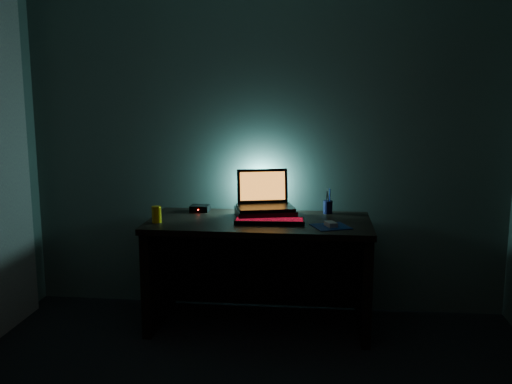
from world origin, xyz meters
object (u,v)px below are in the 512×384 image
pen_cup (328,207)px  mouse (331,224)px  juice_glass (156,214)px  router (200,208)px  keyboard (270,221)px  laptop (264,199)px

pen_cup → mouse: bearing=-88.2°
mouse → juice_glass: 1.15m
juice_glass → router: juice_glass is taller
pen_cup → router: (-0.92, -0.03, -0.02)m
mouse → juice_glass: size_ratio=0.86×
juice_glass → mouse: bearing=-0.1°
keyboard → mouse: 0.41m
laptop → keyboard: bearing=-90.0°
keyboard → router: 0.62m
pen_cup → juice_glass: bearing=-160.2°
laptop → router: bearing=155.3°
mouse → pen_cup: 0.41m
pen_cup → juice_glass: (-1.14, -0.41, 0.01)m
keyboard → pen_cup: pen_cup is taller
keyboard → router: bearing=146.4°
juice_glass → router: (0.21, 0.38, -0.03)m
pen_cup → router: bearing=-178.1°
keyboard → mouse: bearing=-12.1°
keyboard → pen_cup: (0.39, 0.35, 0.03)m
laptop → router: (-0.48, 0.09, -0.10)m
keyboard → mouse: mouse is taller
laptop → mouse: laptop is taller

